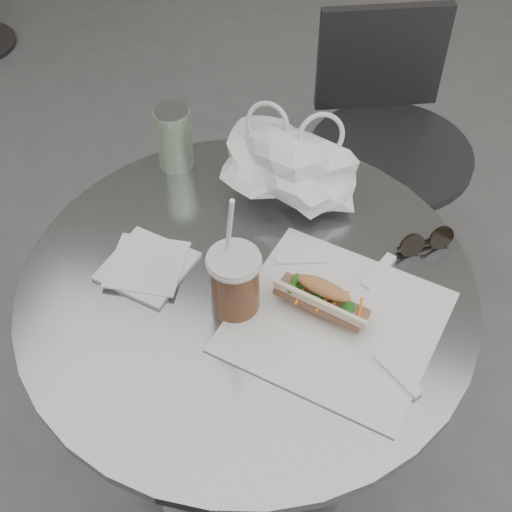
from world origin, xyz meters
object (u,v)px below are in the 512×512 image
(cafe_table, at_px, (249,374))
(banh_mi, at_px, (322,299))
(chair_far, at_px, (379,183))
(drink_can, at_px, (174,138))
(iced_coffee, at_px, (234,281))
(sunglasses, at_px, (426,242))

(cafe_table, bearing_deg, banh_mi, -6.74)
(chair_far, bearing_deg, cafe_table, 57.02)
(cafe_table, height_order, drink_can, drink_can)
(cafe_table, bearing_deg, iced_coffee, -96.35)
(sunglasses, distance_m, drink_can, 0.50)
(banh_mi, distance_m, sunglasses, 0.23)
(cafe_table, distance_m, chair_far, 0.76)
(chair_far, height_order, banh_mi, banh_mi)
(banh_mi, bearing_deg, drink_can, 156.95)
(chair_far, xyz_separation_m, banh_mi, (0.01, -0.76, 0.42))
(drink_can, bearing_deg, cafe_table, -47.11)
(iced_coffee, bearing_deg, sunglasses, 38.83)
(banh_mi, bearing_deg, chair_far, 103.77)
(chair_far, bearing_deg, sunglasses, 80.28)
(sunglasses, height_order, drink_can, drink_can)
(chair_far, xyz_separation_m, sunglasses, (0.14, -0.57, 0.41))
(banh_mi, distance_m, iced_coffee, 0.14)
(iced_coffee, relative_size, sunglasses, 2.71)
(cafe_table, bearing_deg, chair_far, 80.94)
(banh_mi, height_order, sunglasses, banh_mi)
(chair_far, relative_size, sunglasses, 8.49)
(cafe_table, relative_size, chair_far, 0.98)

